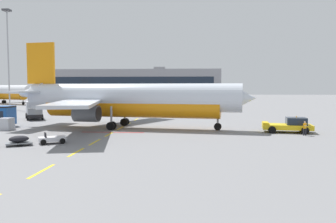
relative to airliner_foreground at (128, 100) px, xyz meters
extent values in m
plane|color=slate|center=(20.99, 13.22, -3.95)|extent=(400.00, 400.00, 0.00)
cube|color=yellow|center=(-1.01, -24.80, -3.95)|extent=(0.24, 4.00, 0.01)
cube|color=yellow|center=(-1.01, -18.05, -3.95)|extent=(0.24, 4.00, 0.01)
cube|color=yellow|center=(-1.01, -12.47, -3.95)|extent=(0.24, 4.00, 0.01)
cube|color=yellow|center=(-1.01, -6.50, -3.95)|extent=(0.24, 4.00, 0.01)
cube|color=yellow|center=(-1.01, -0.58, -3.95)|extent=(0.24, 4.00, 0.01)
cube|color=yellow|center=(-1.01, 5.11, -3.95)|extent=(0.24, 4.00, 0.01)
cube|color=yellow|center=(-1.01, 12.47, -3.95)|extent=(0.24, 4.00, 0.01)
cube|color=yellow|center=(-1.01, 18.95, -3.95)|extent=(0.24, 4.00, 0.01)
cube|color=yellow|center=(-1.01, 25.25, -3.95)|extent=(0.24, 4.00, 0.01)
cube|color=yellow|center=(-1.01, 31.69, -3.95)|extent=(0.24, 4.00, 0.01)
cube|color=yellow|center=(-1.01, 37.20, -3.95)|extent=(0.24, 4.00, 0.01)
cube|color=yellow|center=(-1.01, 44.49, -3.95)|extent=(0.24, 4.00, 0.01)
cube|color=yellow|center=(-1.01, 50.64, -3.95)|extent=(0.24, 4.00, 0.01)
cube|color=yellow|center=(-1.01, 56.92, -3.95)|extent=(0.24, 4.00, 0.01)
cube|color=#B21414|center=(-1.01, -4.78, -3.95)|extent=(8.00, 0.40, 0.01)
cylinder|color=silver|center=(0.58, -0.08, 0.35)|extent=(30.34, 7.99, 3.80)
cylinder|color=orange|center=(0.58, -0.08, -0.69)|extent=(24.75, 6.90, 3.50)
cone|color=silver|center=(15.48, -2.19, 0.35)|extent=(3.99, 4.18, 3.72)
cone|color=silver|center=(-15.01, 2.13, 0.83)|extent=(4.61, 3.79, 3.23)
cube|color=#192333|center=(14.44, -2.05, 1.02)|extent=(1.98, 3.05, 0.60)
cube|color=orange|center=(-13.28, 1.88, 5.25)|extent=(4.41, 0.97, 6.00)
cube|color=silver|center=(-13.53, 5.15, 1.11)|extent=(4.07, 6.79, 0.24)
cube|color=silver|center=(-14.42, -1.19, 1.11)|extent=(4.07, 6.79, 0.24)
cube|color=#B7BCC6|center=(-2.16, 8.89, -0.12)|extent=(12.08, 17.30, 0.36)
cube|color=#B7BCC6|center=(-4.55, -7.94, -0.12)|extent=(8.02, 17.61, 0.36)
cylinder|color=#4C4F54|center=(-2.73, 5.94, -1.57)|extent=(3.46, 2.53, 2.10)
cylinder|color=black|center=(-1.15, 5.72, -1.57)|extent=(0.37, 1.78, 1.79)
cylinder|color=#4C4F54|center=(-4.28, -4.95, -1.57)|extent=(3.46, 2.53, 2.10)
cylinder|color=black|center=(-2.69, -5.17, -1.57)|extent=(0.37, 1.78, 1.79)
cylinder|color=gray|center=(12.36, -1.75, -2.12)|extent=(0.28, 0.28, 2.67)
cylinder|color=black|center=(12.36, -1.75, -3.45)|extent=(1.02, 0.42, 0.99)
cylinder|color=gray|center=(-1.04, 2.77, -2.09)|extent=(0.28, 0.28, 2.61)
cylinder|color=black|center=(-0.99, 3.12, -3.40)|extent=(1.14, 0.50, 1.10)
cylinder|color=black|center=(-1.09, 2.43, -3.40)|extent=(1.14, 0.50, 1.10)
cylinder|color=gray|center=(-1.77, -2.38, -2.09)|extent=(0.28, 0.28, 2.61)
cylinder|color=black|center=(-1.72, -2.03, -3.40)|extent=(1.14, 0.50, 1.10)
cylinder|color=black|center=(-1.82, -2.72, -3.40)|extent=(1.14, 0.50, 1.10)
cube|color=yellow|center=(20.98, -2.97, -3.25)|extent=(6.30, 3.53, 0.60)
cube|color=#192333|center=(22.05, -3.11, -2.50)|extent=(2.65, 2.41, 0.90)
cube|color=yellow|center=(18.36, -2.64, -2.83)|extent=(1.01, 2.59, 0.24)
sphere|color=orange|center=(22.05, -3.11, -1.95)|extent=(0.16, 0.16, 0.16)
cylinder|color=black|center=(18.89, -4.12, -3.50)|extent=(0.94, 0.51, 0.90)
cylinder|color=black|center=(19.25, -1.34, -3.50)|extent=(0.94, 0.51, 0.90)
cylinder|color=black|center=(22.70, -4.60, -3.50)|extent=(0.94, 0.51, 0.90)
cylinder|color=black|center=(23.06, -1.83, -3.50)|extent=(0.94, 0.51, 0.90)
cylinder|color=white|center=(-56.94, 64.42, 0.44)|extent=(29.26, 17.14, 3.88)
cylinder|color=orange|center=(-56.94, 64.42, -0.63)|extent=(24.00, 14.32, 3.57)
cone|color=white|center=(-43.17, 57.58, 0.44)|extent=(4.89, 5.00, 3.80)
cube|color=#192333|center=(-44.13, 58.06, 1.12)|extent=(2.76, 3.33, 0.61)
cube|color=#B7BCC6|center=(-56.72, 74.00, -0.04)|extent=(15.85, 15.64, 0.37)
cylinder|color=#4C4F54|center=(-58.22, 71.32, -1.52)|extent=(3.88, 3.37, 2.14)
cylinder|color=black|center=(-56.76, 70.60, -1.52)|extent=(0.92, 1.69, 1.82)
cylinder|color=gray|center=(-46.06, 59.01, -2.08)|extent=(0.29, 0.29, 2.72)
cylinder|color=black|center=(-46.06, 59.01, -3.44)|extent=(1.03, 0.71, 1.01)
cylinder|color=gray|center=(-57.59, 67.70, -2.06)|extent=(0.29, 0.29, 2.67)
cylinder|color=black|center=(-57.43, 68.02, -3.39)|extent=(1.17, 0.82, 1.12)
cylinder|color=black|center=(-57.75, 67.38, -3.39)|extent=(1.17, 0.82, 1.12)
cylinder|color=black|center=(-18.86, 1.36, -3.45)|extent=(1.00, 0.32, 1.00)
cube|color=black|center=(-19.28, 11.60, -3.21)|extent=(5.53, 7.28, 0.60)
cube|color=gray|center=(-18.15, 9.59, -2.36)|extent=(3.18, 3.20, 1.10)
cube|color=#192333|center=(-17.58, 8.59, -2.26)|extent=(1.70, 0.99, 0.64)
cube|color=#B7BCC6|center=(-19.76, 12.46, -1.86)|extent=(4.43, 5.33, 2.10)
cylinder|color=black|center=(-17.13, 10.24, -3.47)|extent=(0.71, 0.97, 0.96)
cylinder|color=black|center=(-19.23, 9.06, -3.47)|extent=(0.71, 0.97, 0.96)
cylinder|color=black|center=(-19.33, 14.14, -3.47)|extent=(0.71, 0.97, 0.96)
cylinder|color=black|center=(-21.42, 12.96, -3.47)|extent=(0.71, 0.97, 0.96)
cube|color=silver|center=(-5.10, -13.62, -3.49)|extent=(2.95, 2.51, 0.44)
cube|color=black|center=(-5.66, -13.94, -3.09)|extent=(0.66, 1.03, 0.56)
cylinder|color=black|center=(-4.65, -12.56, -3.67)|extent=(0.58, 0.43, 0.56)
cylinder|color=black|center=(-3.96, -13.77, -3.67)|extent=(0.58, 0.43, 0.56)
cylinder|color=black|center=(-6.23, -13.46, -3.67)|extent=(0.58, 0.43, 0.56)
cylinder|color=black|center=(-5.54, -14.68, -3.67)|extent=(0.58, 0.43, 0.56)
cube|color=slate|center=(-7.78, -15.16, -3.67)|extent=(2.83, 2.50, 0.12)
ellipsoid|color=black|center=(-7.78, -15.16, -3.29)|extent=(2.18, 1.95, 0.64)
cylinder|color=black|center=(-8.12, -14.58, -3.73)|extent=(0.45, 0.34, 0.44)
cylinder|color=black|center=(-7.45, -15.75, -3.73)|extent=(0.45, 0.34, 0.44)
cylinder|color=#232328|center=(22.21, -5.68, -3.54)|extent=(0.16, 0.16, 0.83)
cylinder|color=#232328|center=(22.44, -5.65, -3.54)|extent=(0.16, 0.16, 0.83)
cube|color=orange|center=(22.33, -5.66, -2.81)|extent=(0.47, 0.51, 0.62)
cube|color=silver|center=(22.33, -5.66, -2.78)|extent=(0.49, 0.53, 0.06)
sphere|color=tan|center=(22.33, -5.66, -2.39)|extent=(0.22, 0.22, 0.22)
cylinder|color=orange|center=(22.12, -5.87, -2.78)|extent=(0.09, 0.09, 0.56)
cylinder|color=orange|center=(22.54, -5.46, -2.78)|extent=(0.09, 0.09, 0.56)
cube|color=#B7BCC6|center=(-15.81, -3.45, -3.15)|extent=(1.69, 1.65, 1.60)
cube|color=silver|center=(-15.81, -3.45, -3.15)|extent=(1.62, 0.14, 1.36)
cylinder|color=slate|center=(-39.37, 39.23, -3.65)|extent=(0.70, 0.70, 0.60)
cylinder|color=#9EA0A5|center=(-39.37, 39.23, 8.69)|extent=(0.36, 0.36, 25.28)
cube|color=#3F3F44|center=(-39.37, 39.23, 21.59)|extent=(1.80, 1.80, 0.50)
cube|color=gray|center=(-25.05, 143.82, 3.68)|extent=(95.40, 23.03, 15.26)
cube|color=#192333|center=(-25.05, 132.25, 4.44)|extent=(87.77, 0.12, 5.49)
cube|color=gray|center=(-10.74, 143.82, 12.11)|extent=(6.00, 5.00, 1.60)
camera|label=1|loc=(9.42, -46.98, 1.78)|focal=36.57mm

